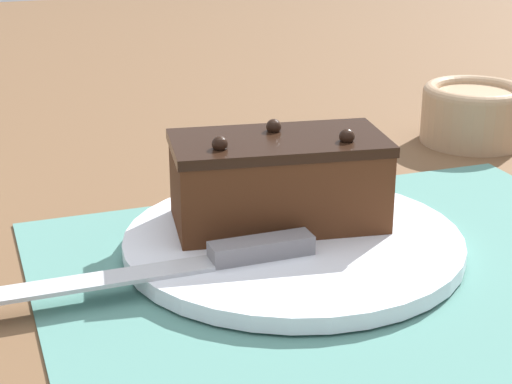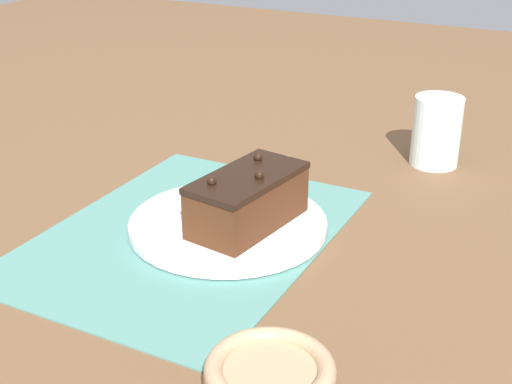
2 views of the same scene
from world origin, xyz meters
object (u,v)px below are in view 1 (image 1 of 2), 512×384
Objects in this scene: chocolate_cake at (278,180)px; serving_knife at (208,259)px; small_bowl at (474,112)px; cake_plate at (293,242)px.

chocolate_cake is 0.10m from serving_knife.
serving_knife is 0.43m from small_bowl.
chocolate_cake is at bearing -87.12° from cake_plate.
serving_knife is (0.08, 0.03, 0.01)m from cake_plate.
small_bowl reaches higher than cake_plate.
chocolate_cake is 0.34m from small_bowl.
small_bowl is at bearing -58.07° from serving_knife.
small_bowl reaches higher than serving_knife.
chocolate_cake is 0.73× the size of serving_knife.
serving_knife reaches higher than cake_plate.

